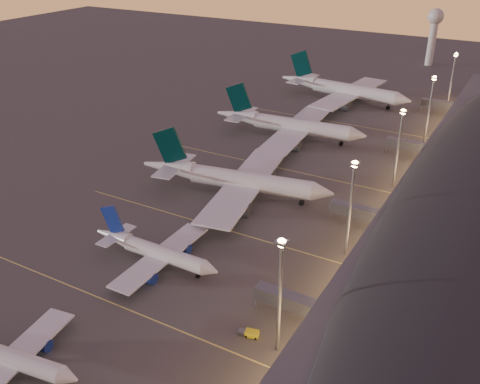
# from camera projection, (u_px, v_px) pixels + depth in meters

# --- Properties ---
(ground) EXTENTS (700.00, 700.00, 0.00)m
(ground) POSITION_uv_depth(u_px,v_px,m) (136.00, 294.00, 122.00)
(ground) COLOR #403E3B
(airliner_narrow_south) EXTENTS (34.01, 30.65, 12.15)m
(airliner_narrow_south) POSITION_uv_depth(u_px,v_px,m) (3.00, 356.00, 100.36)
(airliner_narrow_south) COLOR silver
(airliner_narrow_south) RESTS_ON ground
(airliner_narrow_north) EXTENTS (36.58, 32.52, 13.12)m
(airliner_narrow_north) POSITION_uv_depth(u_px,v_px,m) (154.00, 251.00, 131.84)
(airliner_narrow_north) COLOR silver
(airliner_narrow_north) RESTS_ON ground
(airliner_wide_near) EXTENTS (61.97, 57.17, 19.88)m
(airliner_wide_near) POSITION_uv_depth(u_px,v_px,m) (234.00, 179.00, 164.85)
(airliner_wide_near) COLOR silver
(airliner_wide_near) RESTS_ON ground
(airliner_wide_mid) EXTENTS (61.98, 56.64, 19.82)m
(airliner_wide_mid) POSITION_uv_depth(u_px,v_px,m) (289.00, 125.00, 209.41)
(airliner_wide_mid) COLOR silver
(airliner_wide_mid) RESTS_ON ground
(airliner_wide_far) EXTENTS (66.48, 60.94, 21.26)m
(airliner_wide_far) POSITION_uv_depth(u_px,v_px,m) (343.00, 89.00, 252.92)
(airliner_wide_far) COLOR silver
(airliner_wide_far) RESTS_ON ground
(terminal_building) EXTENTS (56.35, 255.00, 17.46)m
(terminal_building) POSITION_uv_depth(u_px,v_px,m) (478.00, 195.00, 147.20)
(terminal_building) COLOR #4A4A4F
(terminal_building) RESTS_ON ground
(light_masts) EXTENTS (2.20, 217.20, 25.90)m
(light_masts) POSITION_uv_depth(u_px,v_px,m) (381.00, 157.00, 148.81)
(light_masts) COLOR gray
(light_masts) RESTS_ON ground
(radar_tower) EXTENTS (9.00, 9.00, 32.50)m
(radar_tower) POSITION_uv_depth(u_px,v_px,m) (434.00, 27.00, 309.90)
(radar_tower) COLOR silver
(radar_tower) RESTS_ON ground
(lane_markings) EXTENTS (90.00, 180.36, 0.00)m
(lane_markings) POSITION_uv_depth(u_px,v_px,m) (225.00, 219.00, 153.09)
(lane_markings) COLOR #D8C659
(lane_markings) RESTS_ON ground
(baggage_tug_c) EXTENTS (4.45, 2.54, 1.25)m
(baggage_tug_c) POSITION_uv_depth(u_px,v_px,m) (249.00, 333.00, 109.60)
(baggage_tug_c) COLOR gold
(baggage_tug_c) RESTS_ON ground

